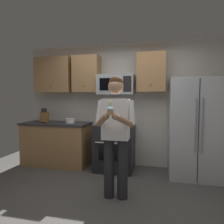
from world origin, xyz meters
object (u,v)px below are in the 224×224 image
(refrigerator, at_px, (195,128))
(bowl_large_white, at_px, (70,121))
(microwave, at_px, (116,85))
(oven_range, at_px, (115,147))
(person, at_px, (116,130))
(cupcake, at_px, (110,110))
(knife_block, at_px, (45,117))

(refrigerator, bearing_deg, bowl_large_white, 178.46)
(microwave, bearing_deg, refrigerator, -6.03)
(oven_range, distance_m, refrigerator, 1.56)
(microwave, relative_size, person, 0.42)
(cupcake, bearing_deg, bowl_large_white, 129.59)
(refrigerator, bearing_deg, person, -138.26)
(refrigerator, relative_size, bowl_large_white, 8.60)
(bowl_large_white, relative_size, person, 0.12)
(oven_range, xyz_separation_m, person, (0.26, -1.15, 0.53))
(microwave, xyz_separation_m, knife_block, (-1.55, -0.15, -0.68))
(oven_range, distance_m, cupcake, 1.71)
(oven_range, bearing_deg, refrigerator, -1.50)
(knife_block, relative_size, cupcake, 1.84)
(cupcake, bearing_deg, microwave, 99.26)
(oven_range, height_order, microwave, microwave)
(microwave, relative_size, bowl_large_white, 3.54)
(microwave, height_order, person, microwave)
(bowl_large_white, xyz_separation_m, cupcake, (1.24, -1.50, 0.32))
(knife_block, height_order, person, person)
(oven_range, bearing_deg, person, -77.21)
(person, bearing_deg, refrigerator, 41.74)
(oven_range, relative_size, bowl_large_white, 4.45)
(oven_range, bearing_deg, microwave, 89.98)
(refrigerator, height_order, bowl_large_white, refrigerator)
(refrigerator, relative_size, person, 1.02)
(microwave, relative_size, cupcake, 4.26)
(refrigerator, height_order, knife_block, refrigerator)
(oven_range, xyz_separation_m, refrigerator, (1.50, -0.04, 0.44))
(knife_block, xyz_separation_m, person, (1.81, -1.12, -0.04))
(microwave, xyz_separation_m, person, (0.26, -1.26, -0.72))
(microwave, height_order, bowl_large_white, microwave)
(oven_range, relative_size, person, 0.53)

